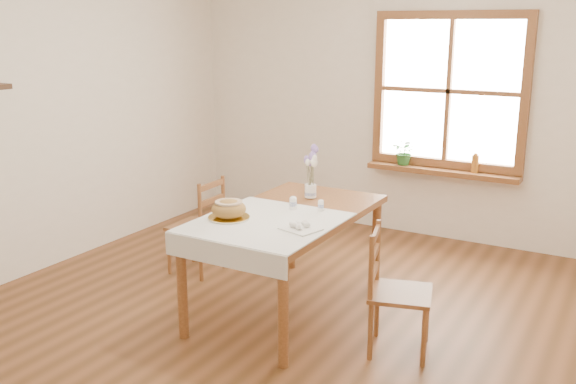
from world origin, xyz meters
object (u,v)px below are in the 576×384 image
dining_table (288,223)px  chair_left (196,225)px  bread_plate (229,218)px  flower_vase (310,192)px  chair_right (401,292)px

dining_table → chair_left: (-1.05, 0.27, -0.25)m
dining_table → bread_plate: 0.46m
bread_plate → flower_vase: (0.22, 0.78, 0.03)m
chair_right → dining_table: bearing=63.2°
chair_left → flower_vase: 1.10m
chair_right → flower_vase: flower_vase is taller
dining_table → flower_vase: flower_vase is taller
chair_right → flower_vase: size_ratio=8.17×
chair_right → bread_plate: bearing=83.1°
flower_vase → bread_plate: bearing=-105.8°
dining_table → bread_plate: bearing=-125.2°
dining_table → chair_left: 1.12m
chair_right → flower_vase: bearing=42.9°
dining_table → bread_plate: size_ratio=5.75×
bread_plate → chair_right: bearing=8.1°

